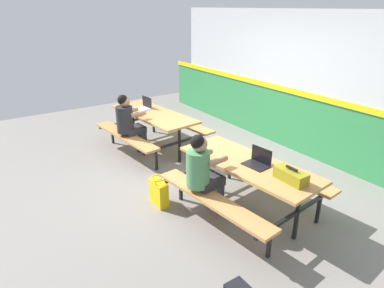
{
  "coord_description": "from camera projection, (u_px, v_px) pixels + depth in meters",
  "views": [
    {
      "loc": [
        4.19,
        -2.81,
        2.65
      ],
      "look_at": [
        0.0,
        -0.01,
        0.55
      ],
      "focal_mm": 31.2,
      "sensor_mm": 36.0,
      "label": 1
    }
  ],
  "objects": [
    {
      "name": "laptop_dark",
      "position": [
        258.0,
        162.0,
        4.29
      ],
      "size": [
        0.34,
        0.25,
        0.22
      ],
      "color": "black",
      "rests_on": "picnic_table_right"
    },
    {
      "name": "toolbox_grey",
      "position": [
        291.0,
        176.0,
        3.89
      ],
      "size": [
        0.4,
        0.18,
        0.18
      ],
      "color": "olive",
      "rests_on": "picnic_table_right"
    },
    {
      "name": "picnic_table_right",
      "position": [
        247.0,
        174.0,
        4.44
      ],
      "size": [
        2.02,
        1.74,
        0.74
      ],
      "color": "tan",
      "rests_on": "ground"
    },
    {
      "name": "student_further",
      "position": [
        203.0,
        170.0,
        4.25
      ],
      "size": [
        0.39,
        0.54,
        1.21
      ],
      "color": "#2D2D38",
      "rests_on": "ground"
    },
    {
      "name": "ground_plane",
      "position": [
        192.0,
        174.0,
        5.67
      ],
      "size": [
        10.0,
        10.0,
        0.02
      ],
      "primitive_type": "cube",
      "color": "gray"
    },
    {
      "name": "tote_bag_bright",
      "position": [
        159.0,
        192.0,
        4.74
      ],
      "size": [
        0.34,
        0.21,
        0.43
      ],
      "color": "yellow",
      "rests_on": "ground"
    },
    {
      "name": "student_nearer",
      "position": [
        129.0,
        121.0,
        6.06
      ],
      "size": [
        0.39,
        0.54,
        1.21
      ],
      "color": "#2D2D38",
      "rests_on": "ground"
    },
    {
      "name": "picnic_table_left",
      "position": [
        154.0,
        121.0,
        6.45
      ],
      "size": [
        2.02,
        1.74,
        0.74
      ],
      "color": "tan",
      "rests_on": "ground"
    },
    {
      "name": "accent_backdrop",
      "position": [
        291.0,
        85.0,
        6.36
      ],
      "size": [
        8.0,
        0.14,
        2.6
      ],
      "color": "#338C4C",
      "rests_on": "ground"
    },
    {
      "name": "laptop_silver",
      "position": [
        144.0,
        106.0,
        6.67
      ],
      "size": [
        0.34,
        0.25,
        0.22
      ],
      "color": "silver",
      "rests_on": "picnic_table_left"
    }
  ]
}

